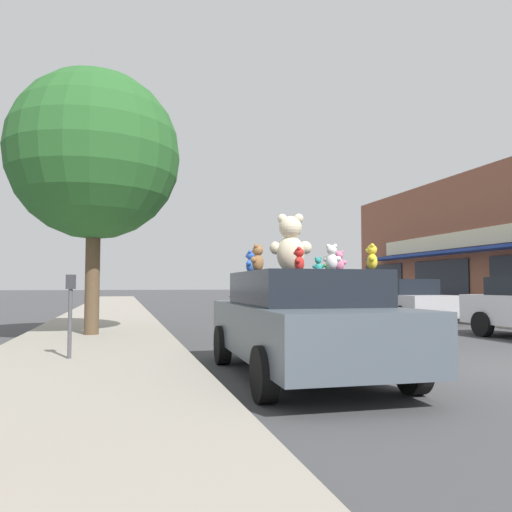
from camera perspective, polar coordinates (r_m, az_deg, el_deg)
The scene contains 14 objects.
sidewalk_near at distance 6.25m, azimuth -20.25°, elevation -14.14°, with size 3.26×90.00×0.17m.
plush_art_car at distance 7.06m, azimuth 5.31°, elevation -7.37°, with size 2.09×4.44×1.47m.
teddy_bear_giant at distance 7.31m, azimuth 3.97°, elevation 1.38°, with size 0.65×0.46×0.85m.
teddy_bear_red at distance 6.85m, azimuth 4.95°, elevation -0.39°, with size 0.19×0.25×0.34m.
teddy_bear_teal at distance 8.12m, azimuth 7.13°, elevation -1.07°, with size 0.20×0.15×0.27m.
teddy_bear_yellow at distance 6.28m, azimuth 13.10°, elevation -0.12°, with size 0.17×0.24×0.32m.
teddy_bear_green at distance 7.49m, azimuth 8.35°, elevation -0.97°, with size 0.18×0.13×0.24m.
teddy_bear_pink at distance 6.81m, azimuth 9.49°, elevation -0.58°, with size 0.21×0.15×0.28m.
teddy_bear_white at distance 6.22m, azimuth 8.66°, elevation -0.15°, with size 0.22×0.21×0.32m.
teddy_bear_brown at distance 6.94m, azimuth 0.19°, elevation -0.26°, with size 0.26×0.26×0.38m.
teddy_bear_blue at distance 7.81m, azimuth -0.63°, elevation -0.69°, with size 0.20×0.27×0.36m.
parked_car_far_right at distance 18.33m, azimuth 16.23°, elevation -4.79°, with size 1.92×4.46×1.48m.
street_tree at distance 12.27m, azimuth -17.95°, elevation 10.86°, with size 3.88×3.88×6.04m.
parking_meter at distance 8.14m, azimuth -20.46°, elevation -5.25°, with size 0.14×0.10×1.27m.
Camera 1 is at (-5.95, -6.12, 1.28)m, focal length 35.00 mm.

